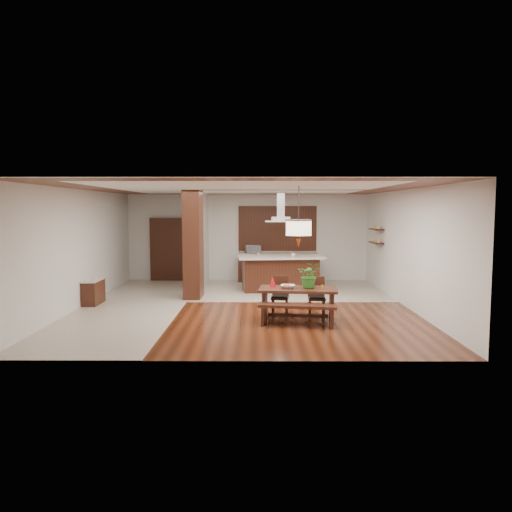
{
  "coord_description": "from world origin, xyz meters",
  "views": [
    {
      "loc": [
        0.35,
        -12.22,
        2.42
      ],
      "look_at": [
        0.3,
        0.0,
        1.25
      ],
      "focal_mm": 35.0,
      "sensor_mm": 36.0,
      "label": 1
    }
  ],
  "objects_px": {
    "hallway_console": "(93,292)",
    "microwave": "(253,249)",
    "dining_table": "(298,297)",
    "dining_bench": "(297,315)",
    "pendant_lantern": "(299,217)",
    "kitchen_island": "(280,273)",
    "range_hood": "(281,207)",
    "dining_chair_left": "(280,296)",
    "island_cup": "(293,255)",
    "fruit_bowl": "(288,287)",
    "dining_chair_right": "(317,296)",
    "foliage_plant": "(310,275)"
  },
  "relations": [
    {
      "from": "island_cup",
      "to": "dining_table",
      "type": "bearing_deg",
      "value": -92.45
    },
    {
      "from": "dining_chair_right",
      "to": "kitchen_island",
      "type": "bearing_deg",
      "value": 103.54
    },
    {
      "from": "island_cup",
      "to": "microwave",
      "type": "distance_m",
      "value": 2.37
    },
    {
      "from": "foliage_plant",
      "to": "island_cup",
      "type": "bearing_deg",
      "value": 91.48
    },
    {
      "from": "dining_table",
      "to": "fruit_bowl",
      "type": "distance_m",
      "value": 0.31
    },
    {
      "from": "dining_chair_left",
      "to": "pendant_lantern",
      "type": "distance_m",
      "value": 1.93
    },
    {
      "from": "range_hood",
      "to": "microwave",
      "type": "distance_m",
      "value": 2.51
    },
    {
      "from": "hallway_console",
      "to": "microwave",
      "type": "distance_m",
      "value": 5.7
    },
    {
      "from": "hallway_console",
      "to": "island_cup",
      "type": "xyz_separation_m",
      "value": [
        5.19,
        1.96,
        0.76
      ]
    },
    {
      "from": "hallway_console",
      "to": "island_cup",
      "type": "relative_size",
      "value": 7.43
    },
    {
      "from": "dining_bench",
      "to": "kitchen_island",
      "type": "bearing_deg",
      "value": 92.02
    },
    {
      "from": "dining_chair_right",
      "to": "range_hood",
      "type": "bearing_deg",
      "value": 103.53
    },
    {
      "from": "fruit_bowl",
      "to": "kitchen_island",
      "type": "distance_m",
      "value": 3.84
    },
    {
      "from": "dining_chair_left",
      "to": "island_cup",
      "type": "distance_m",
      "value": 3.25
    },
    {
      "from": "microwave",
      "to": "fruit_bowl",
      "type": "bearing_deg",
      "value": -100.45
    },
    {
      "from": "pendant_lantern",
      "to": "island_cup",
      "type": "relative_size",
      "value": 11.07
    },
    {
      "from": "dining_chair_right",
      "to": "dining_chair_left",
      "type": "bearing_deg",
      "value": 176.63
    },
    {
      "from": "dining_chair_right",
      "to": "kitchen_island",
      "type": "height_order",
      "value": "kitchen_island"
    },
    {
      "from": "dining_chair_right",
      "to": "fruit_bowl",
      "type": "height_order",
      "value": "dining_chair_right"
    },
    {
      "from": "microwave",
      "to": "pendant_lantern",
      "type": "bearing_deg",
      "value": -98.27
    },
    {
      "from": "dining_chair_right",
      "to": "foliage_plant",
      "type": "relative_size",
      "value": 1.53
    },
    {
      "from": "dining_chair_right",
      "to": "dining_bench",
      "type": "bearing_deg",
      "value": -113.93
    },
    {
      "from": "hallway_console",
      "to": "pendant_lantern",
      "type": "bearing_deg",
      "value": -19.0
    },
    {
      "from": "kitchen_island",
      "to": "range_hood",
      "type": "distance_m",
      "value": 1.94
    },
    {
      "from": "dining_table",
      "to": "island_cup",
      "type": "bearing_deg",
      "value": 87.55
    },
    {
      "from": "pendant_lantern",
      "to": "dining_table",
      "type": "bearing_deg",
      "value": 0.0
    },
    {
      "from": "kitchen_island",
      "to": "microwave",
      "type": "xyz_separation_m",
      "value": [
        -0.83,
        1.92,
        0.55
      ]
    },
    {
      "from": "island_cup",
      "to": "foliage_plant",
      "type": "bearing_deg",
      "value": -88.52
    },
    {
      "from": "dining_chair_left",
      "to": "island_cup",
      "type": "height_order",
      "value": "island_cup"
    },
    {
      "from": "dining_chair_left",
      "to": "range_hood",
      "type": "distance_m",
      "value": 3.85
    },
    {
      "from": "hallway_console",
      "to": "dining_table",
      "type": "xyz_separation_m",
      "value": [
        5.03,
        -1.73,
        0.2
      ]
    },
    {
      "from": "fruit_bowl",
      "to": "island_cup",
      "type": "height_order",
      "value": "island_cup"
    },
    {
      "from": "dining_table",
      "to": "dining_bench",
      "type": "relative_size",
      "value": 1.08
    },
    {
      "from": "foliage_plant",
      "to": "pendant_lantern",
      "type": "bearing_deg",
      "value": -175.23
    },
    {
      "from": "kitchen_island",
      "to": "island_cup",
      "type": "bearing_deg",
      "value": -23.79
    },
    {
      "from": "range_hood",
      "to": "dining_chair_left",
      "type": "bearing_deg",
      "value": -92.71
    },
    {
      "from": "kitchen_island",
      "to": "hallway_console",
      "type": "bearing_deg",
      "value": -163.05
    },
    {
      "from": "hallway_console",
      "to": "foliage_plant",
      "type": "xyz_separation_m",
      "value": [
        5.28,
        -1.71,
        0.66
      ]
    },
    {
      "from": "hallway_console",
      "to": "dining_chair_right",
      "type": "xyz_separation_m",
      "value": [
        5.49,
        -1.26,
        0.12
      ]
    },
    {
      "from": "pendant_lantern",
      "to": "fruit_bowl",
      "type": "xyz_separation_m",
      "value": [
        -0.22,
        -0.02,
        -1.51
      ]
    },
    {
      "from": "microwave",
      "to": "range_hood",
      "type": "bearing_deg",
      "value": -85.19
    },
    {
      "from": "pendant_lantern",
      "to": "fruit_bowl",
      "type": "distance_m",
      "value": 1.53
    },
    {
      "from": "dining_table",
      "to": "fruit_bowl",
      "type": "height_order",
      "value": "fruit_bowl"
    },
    {
      "from": "kitchen_island",
      "to": "microwave",
      "type": "distance_m",
      "value": 2.17
    },
    {
      "from": "dining_chair_left",
      "to": "dining_chair_right",
      "type": "relative_size",
      "value": 1.01
    },
    {
      "from": "foliage_plant",
      "to": "fruit_bowl",
      "type": "bearing_deg",
      "value": -175.19
    },
    {
      "from": "dining_table",
      "to": "dining_chair_left",
      "type": "height_order",
      "value": "dining_chair_left"
    },
    {
      "from": "dining_chair_right",
      "to": "microwave",
      "type": "height_order",
      "value": "microwave"
    },
    {
      "from": "dining_bench",
      "to": "kitchen_island",
      "type": "xyz_separation_m",
      "value": [
        -0.16,
        4.41,
        0.3
      ]
    },
    {
      "from": "hallway_console",
      "to": "dining_chair_right",
      "type": "bearing_deg",
      "value": -12.95
    }
  ]
}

